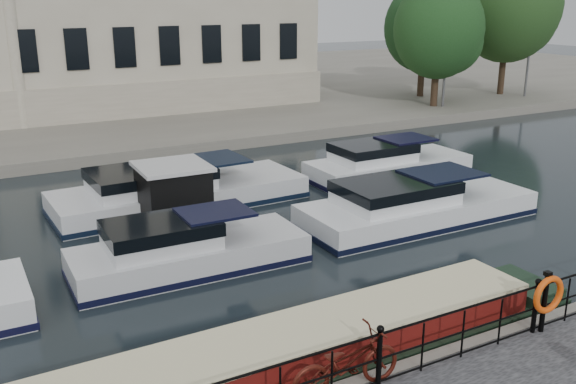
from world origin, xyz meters
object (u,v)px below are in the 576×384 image
object	(u,v)px
life_ring_post	(548,296)
narrowboat	(289,370)
bicycle	(346,363)
harbour_hut	(174,199)

from	to	relation	value
life_ring_post	narrowboat	distance (m)	5.52
narrowboat	life_ring_post	bearing A→B (deg)	-17.92
bicycle	life_ring_post	distance (m)	4.81
narrowboat	harbour_hut	world-z (taller)	harbour_hut
life_ring_post	harbour_hut	world-z (taller)	harbour_hut
narrowboat	harbour_hut	distance (m)	9.83
bicycle	harbour_hut	distance (m)	11.11
life_ring_post	narrowboat	xyz separation A→B (m)	(-5.18, 1.61, -1.03)
life_ring_post	narrowboat	bearing A→B (deg)	162.71
life_ring_post	bicycle	bearing A→B (deg)	176.72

